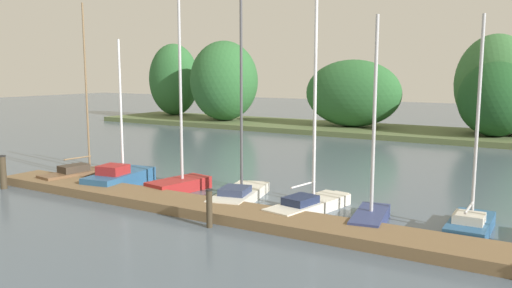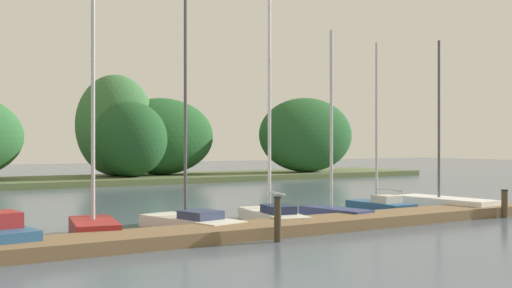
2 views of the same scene
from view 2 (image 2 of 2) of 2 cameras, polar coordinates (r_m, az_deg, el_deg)
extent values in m
cube|color=brown|center=(17.70, 0.03, -8.01)|extent=(22.87, 1.80, 0.35)
cube|color=#56663D|center=(41.49, -18.87, -3.36)|extent=(58.98, 8.00, 0.40)
ellipsoid|color=#235628|center=(44.78, -8.79, 0.71)|extent=(8.01, 4.75, 5.58)
ellipsoid|color=#386B38|center=(43.86, -13.01, 1.72)|extent=(5.55, 4.79, 7.11)
ellipsoid|color=#235628|center=(48.43, 4.78, 0.84)|extent=(8.63, 4.09, 5.89)
ellipsoid|color=#1E4C23|center=(42.11, -11.70, 0.44)|extent=(5.01, 5.00, 5.12)
cube|color=maroon|center=(17.92, -14.94, -7.68)|extent=(1.62, 2.81, 0.49)
cube|color=maroon|center=(19.09, -15.35, -7.28)|extent=(0.75, 0.77, 0.42)
cylinder|color=#B7B7BC|center=(18.02, -15.01, 4.88)|extent=(0.11, 0.11, 7.37)
cube|color=silver|center=(18.94, -6.10, -7.43)|extent=(2.09, 3.90, 0.38)
cube|color=silver|center=(20.26, -9.07, -7.00)|extent=(0.90, 1.06, 0.32)
cube|color=#2D3856|center=(18.55, -5.21, -6.61)|extent=(1.19, 1.30, 0.25)
cylinder|color=#4C4C51|center=(19.07, -6.63, 4.88)|extent=(0.10, 0.10, 7.76)
cube|color=silver|center=(20.29, 1.57, -6.91)|extent=(1.78, 3.93, 0.40)
cube|color=silver|center=(21.87, -0.17, -6.46)|extent=(0.77, 1.04, 0.34)
cube|color=#1E2847|center=(19.82, 2.10, -6.12)|extent=(1.02, 1.27, 0.26)
cylinder|color=silver|center=(20.48, 1.26, 4.92)|extent=(0.11, 0.11, 8.00)
cylinder|color=silver|center=(19.91, 1.93, -4.62)|extent=(0.31, 1.35, 0.06)
cube|color=navy|center=(21.35, 7.47, -6.53)|extent=(1.34, 2.78, 0.43)
cube|color=navy|center=(22.16, 5.13, -6.34)|extent=(0.61, 0.74, 0.36)
cylinder|color=#B7B7BC|center=(21.36, 7.06, 2.34)|extent=(0.11, 0.11, 6.18)
cube|color=#285684|center=(23.84, 11.56, -5.84)|extent=(1.14, 2.75, 0.42)
cube|color=#285684|center=(24.75, 9.58, -5.68)|extent=(0.62, 0.69, 0.36)
cube|color=beige|center=(23.56, 12.13, -5.06)|extent=(0.85, 0.83, 0.28)
cylinder|color=#B7B7BC|center=(23.88, 11.22, 2.03)|extent=(0.10, 0.10, 6.12)
cylinder|color=#B7B7BC|center=(23.45, 12.33, -4.22)|extent=(0.08, 1.48, 0.07)
cube|color=white|center=(25.09, 17.30, -5.42)|extent=(1.72, 4.08, 0.54)
cube|color=white|center=(26.16, 14.09, -5.26)|extent=(0.83, 1.06, 0.46)
cylinder|color=#4C4C51|center=(25.17, 16.75, 2.28)|extent=(0.10, 0.10, 6.20)
cylinder|color=#3D3323|center=(16.55, 2.04, -7.11)|extent=(0.19, 0.19, 1.19)
cylinder|color=black|center=(16.48, 2.04, -4.99)|extent=(0.22, 0.22, 0.04)
cylinder|color=#4C3D28|center=(23.65, 22.24, -5.23)|extent=(0.22, 0.22, 0.97)
cylinder|color=black|center=(23.61, 22.24, -4.02)|extent=(0.25, 0.25, 0.04)
camera|label=1|loc=(18.60, 55.17, 6.96)|focal=36.02mm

